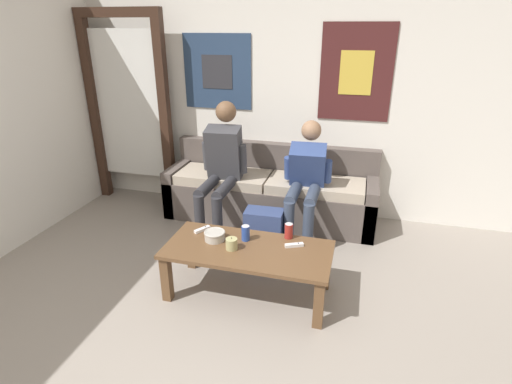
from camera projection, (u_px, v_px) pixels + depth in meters
The scene contains 13 objects.
wall_back at pixel (284, 96), 4.23m from camera, with size 10.00×0.07×2.55m.
door_frame at pixel (128, 100), 4.49m from camera, with size 1.00×0.10×2.15m.
couch at pixel (270, 193), 4.34m from camera, with size 2.24×0.65×0.78m.
coffee_table at pixel (248, 256), 3.06m from camera, with size 1.27×0.58×0.41m.
person_seated_adult at pixel (221, 164), 3.98m from camera, with size 0.47×0.88×1.29m.
person_seated_teen at pixel (306, 178), 3.82m from camera, with size 0.47×0.87×1.13m.
backpack at pixel (264, 232), 3.70m from camera, with size 0.36×0.25×0.42m.
ceramic_bowl at pixel (215, 235), 3.13m from camera, with size 0.17×0.17×0.07m.
pillar_candle at pixel (232, 244), 3.00m from camera, with size 0.09×0.09×0.10m.
drink_can_blue at pixel (246, 233), 3.12m from camera, with size 0.07×0.07×0.12m.
drink_can_red at pixel (289, 231), 3.16m from camera, with size 0.07×0.07×0.12m.
game_controller_near_left at pixel (294, 245), 3.05m from camera, with size 0.14×0.09×0.03m.
game_controller_near_right at pixel (202, 229), 3.28m from camera, with size 0.11×0.14×0.03m.
Camera 1 is at (0.84, -1.57, 1.98)m, focal length 28.00 mm.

